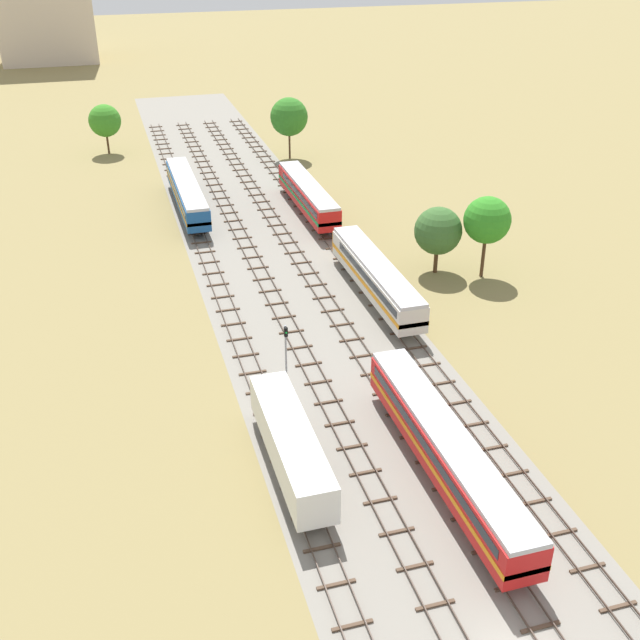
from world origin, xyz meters
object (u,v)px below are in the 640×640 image
diesel_railcar_centre_mid (376,276)px  passenger_coach_far_left_far (187,192)px  passenger_coach_centre_left_nearest (446,449)px  signal_post_nearest (286,347)px  diesel_railcar_centre_midfar (308,194)px  freight_boxcar_far_left_near (291,444)px

diesel_railcar_centre_mid → passenger_coach_far_left_far: bearing=115.6°
passenger_coach_centre_left_nearest → signal_post_nearest: size_ratio=4.09×
diesel_railcar_centre_midfar → passenger_coach_centre_left_nearest: bearing=-95.3°
signal_post_nearest → passenger_coach_centre_left_nearest: bearing=-63.6°
passenger_coach_centre_left_nearest → diesel_railcar_centre_midfar: same height
passenger_coach_far_left_far → signal_post_nearest: size_ratio=4.09×
freight_boxcar_far_left_near → diesel_railcar_centre_midfar: (14.86, 49.52, 0.15)m
passenger_coach_centre_left_nearest → passenger_coach_far_left_far: bearing=99.6°
diesel_railcar_centre_mid → passenger_coach_far_left_far: 34.43m
freight_boxcar_far_left_near → diesel_railcar_centre_midfar: bearing=73.3°
diesel_railcar_centre_midfar → passenger_coach_far_left_far: same height
diesel_railcar_centre_midfar → signal_post_nearest: signal_post_nearest is taller
signal_post_nearest → diesel_railcar_centre_midfar: bearing=72.1°
freight_boxcar_far_left_near → diesel_railcar_centre_midfar: 51.70m
diesel_railcar_centre_midfar → freight_boxcar_far_left_near: bearing=-106.7°
passenger_coach_far_left_far → passenger_coach_centre_left_nearest: bearing=-80.4°
passenger_coach_centre_left_nearest → passenger_coach_far_left_far: same height
diesel_railcar_centre_mid → freight_boxcar_far_left_near: bearing=-122.0°
diesel_railcar_centre_midfar → signal_post_nearest: 40.22m
diesel_railcar_centre_mid → passenger_coach_far_left_far: (-14.87, 31.06, 0.02)m
diesel_railcar_centre_mid → passenger_coach_centre_left_nearest: bearing=-100.2°
freight_boxcar_far_left_near → signal_post_nearest: 11.58m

